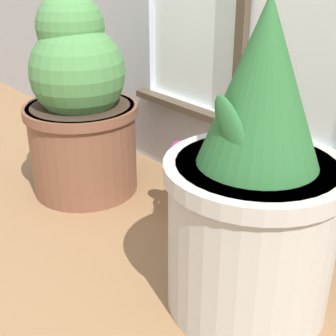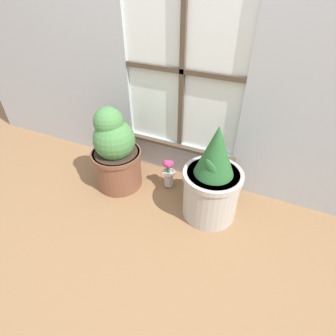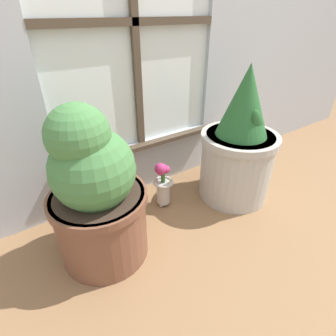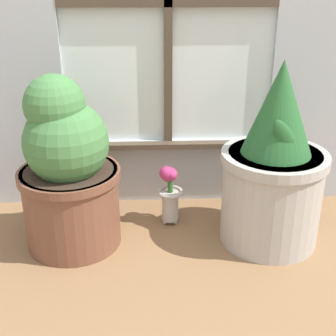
{
  "view_description": "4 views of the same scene",
  "coord_description": "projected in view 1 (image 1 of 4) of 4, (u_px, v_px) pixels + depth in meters",
  "views": [
    {
      "loc": [
        1.01,
        -0.54,
        0.82
      ],
      "look_at": [
        0.04,
        0.26,
        0.23
      ],
      "focal_mm": 50.0,
      "sensor_mm": 36.0,
      "label": 1
    },
    {
      "loc": [
        0.7,
        -1.19,
        1.51
      ],
      "look_at": [
        0.05,
        0.24,
        0.3
      ],
      "focal_mm": 28.0,
      "sensor_mm": 36.0,
      "label": 2
    },
    {
      "loc": [
        -0.64,
        -0.64,
        0.96
      ],
      "look_at": [
        -0.02,
        0.29,
        0.28
      ],
      "focal_mm": 28.0,
      "sensor_mm": 36.0,
      "label": 3
    },
    {
      "loc": [
        -0.08,
        -1.45,
        1.08
      ],
      "look_at": [
        -0.02,
        0.23,
        0.33
      ],
      "focal_mm": 50.0,
      "sensor_mm": 36.0,
      "label": 4
    }
  ],
  "objects": [
    {
      "name": "ground_plane",
      "position": [
        92.0,
        259.0,
        1.37
      ],
      "size": [
        10.0,
        10.0,
        0.0
      ],
      "primitive_type": "plane",
      "color": "olive"
    },
    {
      "name": "potted_plant_left",
      "position": [
        80.0,
        107.0,
        1.65
      ],
      "size": [
        0.4,
        0.4,
        0.7
      ],
      "color": "brown",
      "rests_on": "ground_plane"
    },
    {
      "name": "potted_plant_right",
      "position": [
        254.0,
        192.0,
        1.08
      ],
      "size": [
        0.42,
        0.42,
        0.75
      ],
      "color": "#B7B2A8",
      "rests_on": "ground_plane"
    },
    {
      "name": "flower_vase",
      "position": [
        185.0,
        175.0,
        1.51
      ],
      "size": [
        0.12,
        0.12,
        0.28
      ],
      "color": "#BCB7AD",
      "rests_on": "ground_plane"
    }
  ]
}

